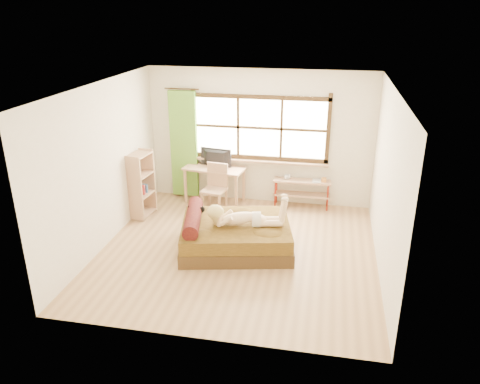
% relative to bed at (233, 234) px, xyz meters
% --- Properties ---
extents(floor, '(4.50, 4.50, 0.00)m').
position_rel_bed_xyz_m(floor, '(0.10, -0.11, -0.24)').
color(floor, '#9E754C').
rests_on(floor, ground).
extents(ceiling, '(4.50, 4.50, 0.00)m').
position_rel_bed_xyz_m(ceiling, '(0.10, -0.11, 2.46)').
color(ceiling, white).
rests_on(ceiling, wall_back).
extents(wall_back, '(4.50, 0.00, 4.50)m').
position_rel_bed_xyz_m(wall_back, '(0.10, 2.14, 1.11)').
color(wall_back, silver).
rests_on(wall_back, floor).
extents(wall_front, '(4.50, 0.00, 4.50)m').
position_rel_bed_xyz_m(wall_front, '(0.10, -2.36, 1.11)').
color(wall_front, silver).
rests_on(wall_front, floor).
extents(wall_left, '(0.00, 4.50, 4.50)m').
position_rel_bed_xyz_m(wall_left, '(-2.15, -0.11, 1.11)').
color(wall_left, silver).
rests_on(wall_left, floor).
extents(wall_right, '(0.00, 4.50, 4.50)m').
position_rel_bed_xyz_m(wall_right, '(2.35, -0.11, 1.11)').
color(wall_right, silver).
rests_on(wall_right, floor).
extents(window, '(2.80, 0.16, 1.46)m').
position_rel_bed_xyz_m(window, '(0.10, 2.11, 1.26)').
color(window, '#FFEDBF').
rests_on(window, wall_back).
extents(curtain, '(0.55, 0.10, 2.20)m').
position_rel_bed_xyz_m(curtain, '(-1.45, 2.02, 0.91)').
color(curtain, '#488C26').
rests_on(curtain, wall_back).
extents(bed, '(2.07, 1.79, 0.69)m').
position_rel_bed_xyz_m(bed, '(0.00, 0.00, 0.00)').
color(bed, black).
rests_on(bed, floor).
extents(woman, '(1.31, 0.62, 0.54)m').
position_rel_bed_xyz_m(woman, '(0.19, -0.04, 0.48)').
color(woman, beige).
rests_on(woman, bed).
extents(kitten, '(0.29, 0.16, 0.22)m').
position_rel_bed_xyz_m(kitten, '(-0.68, 0.11, 0.31)').
color(kitten, black).
rests_on(kitten, bed).
extents(desk, '(1.29, 0.74, 0.76)m').
position_rel_bed_xyz_m(desk, '(-0.77, 1.84, 0.41)').
color(desk, tan).
rests_on(desk, floor).
extents(monitor, '(0.66, 0.19, 0.38)m').
position_rel_bed_xyz_m(monitor, '(-0.77, 1.89, 0.70)').
color(monitor, black).
rests_on(monitor, desk).
extents(chair, '(0.49, 0.49, 0.95)m').
position_rel_bed_xyz_m(chair, '(-0.66, 1.47, 0.28)').
color(chair, tan).
rests_on(chair, floor).
extents(pipe_shelf, '(1.14, 0.29, 0.64)m').
position_rel_bed_xyz_m(pipe_shelf, '(1.01, 1.96, 0.17)').
color(pipe_shelf, tan).
rests_on(pipe_shelf, floor).
extents(cup, '(0.12, 0.12, 0.09)m').
position_rel_bed_xyz_m(cup, '(0.70, 1.96, 0.37)').
color(cup, gray).
rests_on(cup, pipe_shelf).
extents(book, '(0.17, 0.23, 0.02)m').
position_rel_bed_xyz_m(book, '(1.20, 1.96, 0.33)').
color(book, gray).
rests_on(book, pipe_shelf).
extents(bookshelf, '(0.37, 0.58, 1.26)m').
position_rel_bed_xyz_m(bookshelf, '(-1.98, 0.94, 0.40)').
color(bookshelf, tan).
rests_on(bookshelf, floor).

